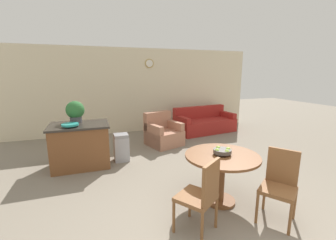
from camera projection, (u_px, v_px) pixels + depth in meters
name	position (u px, v px, depth m)	size (l,w,h in m)	color
wall_back	(137.00, 91.00, 7.34)	(8.00, 0.09, 2.70)	beige
dining_table	(222.00, 166.00, 3.31)	(1.09, 1.09, 0.75)	brown
dining_chair_near_left	(202.00, 194.00, 2.66)	(0.59, 0.59, 0.95)	brown
dining_chair_near_right	(280.00, 182.00, 2.94)	(0.59, 0.59, 0.95)	brown
fruit_bowl	(222.00, 151.00, 3.26)	(0.26, 0.26, 0.11)	#4C4742
kitchen_island	(81.00, 145.00, 4.66)	(1.16, 0.85, 0.90)	brown
teal_bowl	(70.00, 125.00, 4.35)	(0.32, 0.32, 0.06)	teal
potted_plant	(75.00, 111.00, 4.69)	(0.37, 0.37, 0.45)	#4C4C51
trash_bin	(121.00, 147.00, 4.98)	(0.32, 0.30, 0.61)	#9E9EA3
couch	(204.00, 123.00, 7.45)	(2.07, 1.16, 0.81)	maroon
armchair	(163.00, 134.00, 6.09)	(1.02, 1.02, 0.88)	#A87056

